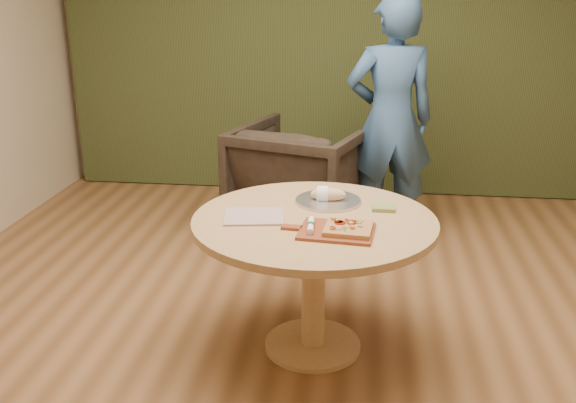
# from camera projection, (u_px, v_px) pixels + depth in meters

# --- Properties ---
(room_shell) EXTENTS (5.04, 6.04, 2.84)m
(room_shell) POSITION_uv_depth(u_px,v_px,m) (293.00, 92.00, 2.97)
(room_shell) COLOR olive
(room_shell) RESTS_ON ground
(curtain) EXTENTS (4.80, 0.14, 2.78)m
(curtain) POSITION_uv_depth(u_px,v_px,m) (330.00, 39.00, 5.69)
(curtain) COLOR #2E391A
(curtain) RESTS_ON ground
(pedestal_table) EXTENTS (1.24, 1.24, 0.75)m
(pedestal_table) POSITION_uv_depth(u_px,v_px,m) (314.00, 244.00, 3.29)
(pedestal_table) COLOR tan
(pedestal_table) RESTS_ON ground
(pizza_paddle) EXTENTS (0.46, 0.31, 0.01)m
(pizza_paddle) POSITION_uv_depth(u_px,v_px,m) (335.00, 231.00, 3.06)
(pizza_paddle) COLOR brown
(pizza_paddle) RESTS_ON pedestal_table
(flatbread_pizza) EXTENTS (0.24, 0.24, 0.04)m
(flatbread_pizza) POSITION_uv_depth(u_px,v_px,m) (348.00, 228.00, 3.05)
(flatbread_pizza) COLOR #B88347
(flatbread_pizza) RESTS_ON pizza_paddle
(cutlery_roll) EXTENTS (0.04, 0.20, 0.03)m
(cutlery_roll) POSITION_uv_depth(u_px,v_px,m) (311.00, 225.00, 3.07)
(cutlery_roll) COLOR white
(cutlery_roll) RESTS_ON pizza_paddle
(newspaper) EXTENTS (0.33, 0.29, 0.01)m
(newspaper) POSITION_uv_depth(u_px,v_px,m) (254.00, 216.00, 3.26)
(newspaper) COLOR silver
(newspaper) RESTS_ON pedestal_table
(serving_tray) EXTENTS (0.36, 0.36, 0.02)m
(serving_tray) POSITION_uv_depth(u_px,v_px,m) (328.00, 201.00, 3.48)
(serving_tray) COLOR silver
(serving_tray) RESTS_ON pedestal_table
(bread_roll) EXTENTS (0.19, 0.09, 0.09)m
(bread_roll) POSITION_uv_depth(u_px,v_px,m) (327.00, 194.00, 3.47)
(bread_roll) COLOR #E8BC8D
(bread_roll) RESTS_ON serving_tray
(green_packet) EXTENTS (0.12, 0.10, 0.02)m
(green_packet) POSITION_uv_depth(u_px,v_px,m) (383.00, 208.00, 3.36)
(green_packet) COLOR #5A6C30
(green_packet) RESTS_ON pedestal_table
(armchair) EXTENTS (1.15, 1.11, 0.95)m
(armchair) POSITION_uv_depth(u_px,v_px,m) (302.00, 173.00, 4.96)
(armchair) COLOR black
(armchair) RESTS_ON ground
(person_standing) EXTENTS (0.74, 0.56, 1.82)m
(person_standing) POSITION_uv_depth(u_px,v_px,m) (390.00, 120.00, 4.74)
(person_standing) COLOR #325784
(person_standing) RESTS_ON ground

